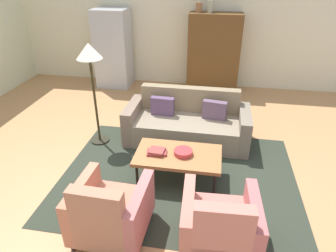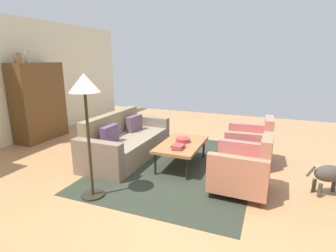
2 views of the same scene
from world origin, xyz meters
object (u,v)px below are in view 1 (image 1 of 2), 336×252
floor_lamp (90,61)px  fruit_bowl (183,152)px  vase_tall (199,7)px  book_stack (157,152)px  coffee_table (178,156)px  cabinet (214,53)px  refrigerator (113,49)px  armchair_left (109,214)px  vase_round (210,6)px  couch (188,123)px  armchair_right (220,228)px

floor_lamp → fruit_bowl: bearing=-27.3°
vase_tall → book_stack: bearing=-93.4°
fruit_bowl → book_stack: fruit_bowl is taller
coffee_table → cabinet: bearing=85.0°
refrigerator → vase_tall: bearing=2.8°
armchair_left → cabinet: size_ratio=0.49×
armchair_left → floor_lamp: size_ratio=0.51×
coffee_table → fruit_bowl: bearing=-0.0°
fruit_bowl → vase_tall: vase_tall is taller
vase_tall → cabinet: bearing=0.7°
book_stack → cabinet: size_ratio=0.17×
refrigerator → floor_lamp: (0.60, -2.74, 0.52)m
cabinet → floor_lamp: (-1.83, -2.85, 0.54)m
armchair_left → floor_lamp: bearing=116.5°
vase_round → couch: bearing=-94.0°
coffee_table → fruit_bowl: (0.07, -0.00, 0.07)m
vase_round → refrigerator: (-2.29, -0.10, -1.00)m
fruit_bowl → cabinet: 3.69m
armchair_left → book_stack: (0.31, 1.13, 0.12)m
armchair_left → floor_lamp: floor_lamp is taller
book_stack → vase_round: (0.47, 3.69, 1.47)m
armchair_left → fruit_bowl: size_ratio=3.38×
couch → armchair_right: armchair_right is taller
couch → vase_round: size_ratio=8.13×
fruit_bowl → floor_lamp: floor_lamp is taller
armchair_left → refrigerator: (-1.51, 4.72, 0.58)m
vase_tall → vase_round: (0.25, 0.00, 0.03)m
armchair_right → floor_lamp: size_ratio=0.51×
couch → floor_lamp: (-1.51, -0.37, 1.16)m
couch → book_stack: bearing=76.8°
vase_tall → vase_round: bearing=0.0°
floor_lamp → cabinet: bearing=57.2°
couch → armchair_left: size_ratio=2.39×
floor_lamp → couch: bearing=13.9°
armchair_right → vase_round: (-0.43, 4.82, 1.59)m
armchair_left → cabinet: cabinet is taller
coffee_table → refrigerator: 4.17m
armchair_left → armchair_right: size_ratio=1.00×
vase_tall → refrigerator: vase_tall is taller
book_stack → refrigerator: size_ratio=0.16×
armchair_left → vase_round: bearing=82.8°
armchair_right → fruit_bowl: bearing=111.7°
vase_round → refrigerator: vase_round is taller
book_stack → cabinet: cabinet is taller
cabinet → coffee_table: bearing=-95.0°
coffee_table → armchair_left: 1.31m
armchair_left → armchair_right: 1.21m
coffee_table → vase_round: 3.97m
armchair_right → vase_tall: vase_tall is taller
armchair_left → fruit_bowl: (0.67, 1.17, 0.12)m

